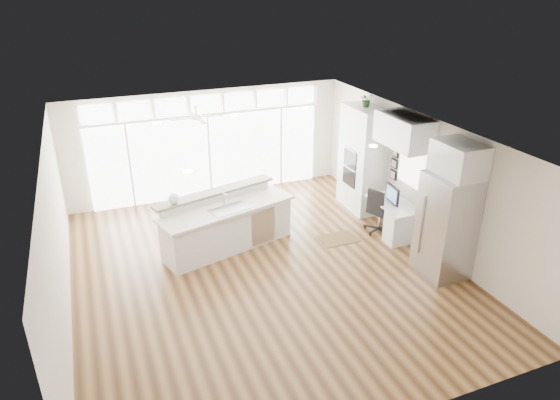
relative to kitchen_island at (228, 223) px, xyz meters
name	(u,v)px	position (x,y,z in m)	size (l,w,h in m)	color
floor	(263,270)	(0.38, -1.07, -0.58)	(7.00, 8.00, 0.02)	#472C16
ceiling	(261,136)	(0.38, -1.07, 2.13)	(7.00, 8.00, 0.02)	silver
wall_back	(208,144)	(0.38, 2.93, 0.78)	(7.00, 0.04, 2.70)	beige
wall_front	(381,343)	(0.38, -5.07, 0.78)	(7.00, 0.04, 2.70)	beige
wall_left	(56,242)	(-3.12, -1.07, 0.78)	(0.04, 8.00, 2.70)	beige
wall_right	(421,180)	(3.88, -1.07, 0.78)	(0.04, 8.00, 2.70)	beige
glass_wall	(209,156)	(0.38, 2.87, 0.48)	(5.80, 0.06, 2.08)	white
transom_row	(206,104)	(0.38, 2.87, 1.81)	(5.90, 0.06, 0.40)	white
desk_window	(412,166)	(3.84, -0.77, 0.98)	(0.04, 0.85, 0.85)	white
ceiling_fan	(196,113)	(-0.12, 1.73, 1.91)	(1.16, 1.16, 0.32)	white
recessed_lights	(257,134)	(0.38, -0.87, 2.11)	(3.40, 3.00, 0.02)	#EEE5CA
oven_cabinet	(362,159)	(3.55, 0.73, 0.68)	(0.64, 1.20, 2.50)	silver
desk_nook	(393,219)	(3.51, -0.77, -0.19)	(0.72, 1.30, 0.76)	silver
upper_cabinets	(404,131)	(3.55, -0.77, 1.78)	(0.64, 1.30, 0.64)	silver
refrigerator	(446,226)	(3.49, -2.42, 0.43)	(0.76, 0.90, 2.00)	#ABAAAF
fridge_cabinet	(459,159)	(3.55, -2.42, 1.73)	(0.64, 0.90, 0.60)	silver
framed_photos	(394,163)	(3.84, -0.15, 0.83)	(0.06, 0.22, 0.80)	black
kitchen_island	(228,223)	(0.00, 0.00, 0.00)	(2.86, 1.08, 1.14)	silver
rug	(338,239)	(2.31, -0.53, -0.56)	(0.80, 0.58, 0.01)	#342310
office_chair	(380,210)	(3.30, -0.55, -0.05)	(0.54, 0.50, 1.04)	black
fishbowl	(174,198)	(-1.02, 0.13, 0.68)	(0.22, 0.22, 0.22)	silver
monitor	(393,194)	(3.43, -0.77, 0.40)	(0.09, 0.51, 0.43)	black
keyboard	(385,204)	(3.26, -0.77, 0.20)	(0.11, 0.30, 0.01)	white
potted_plant	(366,101)	(3.55, 0.73, 2.06)	(0.30, 0.33, 0.26)	#275524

